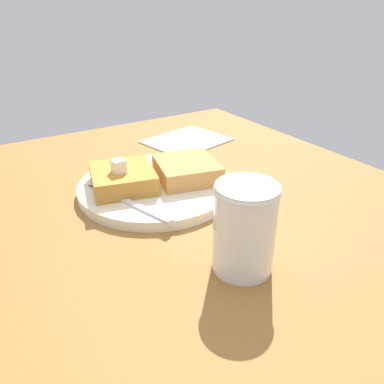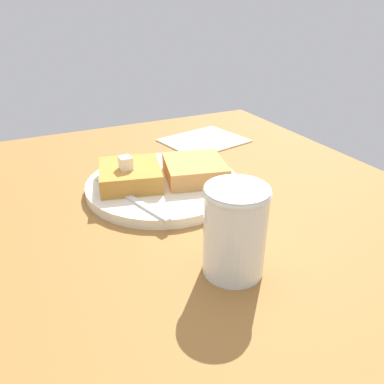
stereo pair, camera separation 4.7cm
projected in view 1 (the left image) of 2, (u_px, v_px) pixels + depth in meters
The scene contains 8 objects.
table_surface at pixel (132, 248), 46.17cm from camera, with size 90.46×90.46×2.36cm, color olive.
plate at pixel (156, 186), 57.11cm from camera, with size 23.47×23.47×1.48cm.
toast_slice_left at pixel (123, 178), 54.81cm from camera, with size 8.84×9.42×2.79cm, color #BA7E32.
toast_slice_middle at pixel (187, 170), 57.56cm from camera, with size 8.84×9.42×2.79cm, color #CE8E4A.
butter_pat_primary at pixel (119, 166), 52.84cm from camera, with size 1.89×1.70×1.89cm, color #F4EAC4.
fork at pixel (123, 199), 51.53cm from camera, with size 6.09×15.71×0.36cm.
syrup_jar at pixel (244, 232), 39.11cm from camera, with size 6.78×6.78×9.95cm.
napkin at pixel (187, 141), 77.56cm from camera, with size 15.42×12.89×0.30cm, color beige.
Camera 1 is at (-13.97, -35.96, 28.50)cm, focal length 35.00 mm.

